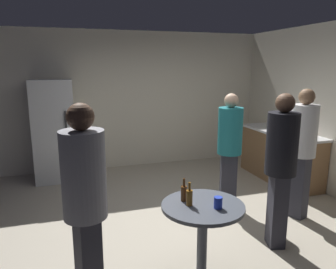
{
  "coord_description": "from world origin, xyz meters",
  "views": [
    {
      "loc": [
        -1.33,
        -3.79,
        2.04
      ],
      "look_at": [
        -0.04,
        0.33,
        1.12
      ],
      "focal_mm": 34.63,
      "sensor_mm": 36.0,
      "label": 1
    }
  ],
  "objects": [
    {
      "name": "ground_plane",
      "position": [
        0.0,
        0.0,
        -0.05
      ],
      "size": [
        5.2,
        5.2,
        0.1
      ],
      "primitive_type": "cube",
      "color": "#B2A893"
    },
    {
      "name": "wall_back",
      "position": [
        0.0,
        2.63,
        1.35
      ],
      "size": [
        5.32,
        0.06,
        2.7
      ],
      "primitive_type": "cube",
      "color": "silver",
      "rests_on": "ground_plane"
    },
    {
      "name": "refrigerator",
      "position": [
        -1.58,
        2.2,
        0.9
      ],
      "size": [
        0.7,
        0.68,
        1.8
      ],
      "color": "silver",
      "rests_on": "ground_plane"
    },
    {
      "name": "kitchen_counter",
      "position": [
        2.28,
        0.97,
        0.45
      ],
      "size": [
        0.64,
        1.7,
        0.9
      ],
      "color": "olive",
      "rests_on": "ground_plane"
    },
    {
      "name": "kettle",
      "position": [
        2.23,
        0.76,
        0.97
      ],
      "size": [
        0.24,
        0.17,
        0.18
      ],
      "color": "#B2B2B7",
      "rests_on": "kitchen_counter"
    },
    {
      "name": "wine_bottle_on_counter",
      "position": [
        2.32,
        0.4,
        1.02
      ],
      "size": [
        0.08,
        0.08,
        0.31
      ],
      "color": "#3F141E",
      "rests_on": "kitchen_counter"
    },
    {
      "name": "beer_bottle_on_counter",
      "position": [
        2.31,
        1.17,
        0.98
      ],
      "size": [
        0.06,
        0.06,
        0.23
      ],
      "color": "#26662D",
      "rests_on": "kitchen_counter"
    },
    {
      "name": "foreground_table",
      "position": [
        -0.15,
        -1.13,
        0.63
      ],
      "size": [
        0.8,
        0.8,
        0.73
      ],
      "color": "#4C515B",
      "rests_on": "ground_plane"
    },
    {
      "name": "beer_bottle_amber",
      "position": [
        -0.28,
        -1.11,
        0.82
      ],
      "size": [
        0.06,
        0.06,
        0.23
      ],
      "color": "#8C5919",
      "rests_on": "foreground_table"
    },
    {
      "name": "beer_bottle_brown",
      "position": [
        -0.29,
        -1.0,
        0.82
      ],
      "size": [
        0.06,
        0.06,
        0.23
      ],
      "color": "#593314",
      "rests_on": "foreground_table"
    },
    {
      "name": "plastic_cup_blue",
      "position": [
        -0.05,
        -1.25,
        0.79
      ],
      "size": [
        0.08,
        0.08,
        0.11
      ],
      "primitive_type": "cylinder",
      "color": "blue",
      "rests_on": "foreground_table"
    },
    {
      "name": "person_in_white_shirt",
      "position": [
        1.59,
        -0.38,
        1.03
      ],
      "size": [
        0.44,
        0.44,
        1.75
      ],
      "rotation": [
        0.0,
        0.0,
        -2.79
      ],
      "color": "#2D2D38",
      "rests_on": "ground_plane"
    },
    {
      "name": "person_in_gray_shirt",
      "position": [
        -1.24,
        -1.35,
        1.04
      ],
      "size": [
        0.42,
        0.42,
        1.77
      ],
      "rotation": [
        0.0,
        0.0,
        0.28
      ],
      "color": "#2D2D38",
      "rests_on": "ground_plane"
    },
    {
      "name": "person_in_black_shirt",
      "position": [
        0.87,
        -0.91,
        1.03
      ],
      "size": [
        0.42,
        0.42,
        1.75
      ],
      "rotation": [
        0.0,
        0.0,
        -3.42
      ],
      "color": "#2D2D38",
      "rests_on": "ground_plane"
    },
    {
      "name": "person_in_teal_shirt",
      "position": [
        0.81,
        0.16,
        0.97
      ],
      "size": [
        0.43,
        0.43,
        1.67
      ],
      "rotation": [
        0.0,
        0.0,
        -1.9
      ],
      "color": "#2D2D38",
      "rests_on": "ground_plane"
    }
  ]
}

